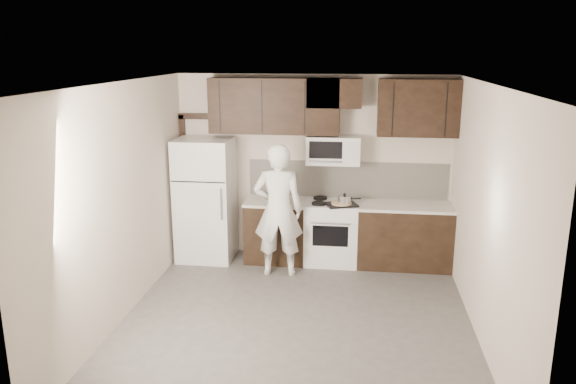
% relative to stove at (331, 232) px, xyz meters
% --- Properties ---
extents(floor, '(4.50, 4.50, 0.00)m').
position_rel_stove_xyz_m(floor, '(-0.30, -1.94, -0.46)').
color(floor, '#4B4946').
rests_on(floor, ground).
extents(back_wall, '(4.00, 0.00, 4.00)m').
position_rel_stove_xyz_m(back_wall, '(-0.30, 0.31, 0.89)').
color(back_wall, beige).
rests_on(back_wall, ground).
extents(ceiling, '(4.50, 4.50, 0.00)m').
position_rel_stove_xyz_m(ceiling, '(-0.30, -1.94, 2.24)').
color(ceiling, white).
rests_on(ceiling, back_wall).
extents(counter_run, '(2.95, 0.64, 0.91)m').
position_rel_stove_xyz_m(counter_run, '(0.30, 0.00, -0.00)').
color(counter_run, black).
rests_on(counter_run, floor).
extents(stove, '(0.76, 0.66, 0.94)m').
position_rel_stove_xyz_m(stove, '(0.00, 0.00, 0.00)').
color(stove, silver).
rests_on(stove, floor).
extents(backsplash, '(2.90, 0.02, 0.54)m').
position_rel_stove_xyz_m(backsplash, '(0.20, 0.30, 0.72)').
color(backsplash, beige).
rests_on(backsplash, counter_run).
extents(upper_cabinets, '(3.48, 0.35, 0.78)m').
position_rel_stove_xyz_m(upper_cabinets, '(-0.09, 0.14, 1.82)').
color(upper_cabinets, black).
rests_on(upper_cabinets, back_wall).
extents(microwave, '(0.76, 0.42, 0.40)m').
position_rel_stove_xyz_m(microwave, '(-0.00, 0.12, 1.19)').
color(microwave, silver).
rests_on(microwave, upper_cabinets).
extents(refrigerator, '(0.80, 0.76, 1.80)m').
position_rel_stove_xyz_m(refrigerator, '(-1.85, -0.05, 0.44)').
color(refrigerator, silver).
rests_on(refrigerator, floor).
extents(door_trim, '(0.50, 0.08, 2.12)m').
position_rel_stove_xyz_m(door_trim, '(-2.22, 0.27, 0.79)').
color(door_trim, black).
rests_on(door_trim, floor).
extents(saucepan, '(0.32, 0.19, 0.18)m').
position_rel_stove_xyz_m(saucepan, '(0.18, -0.15, 0.52)').
color(saucepan, silver).
rests_on(saucepan, stove).
extents(baking_tray, '(0.50, 0.44, 0.02)m').
position_rel_stove_xyz_m(baking_tray, '(0.14, -0.15, 0.46)').
color(baking_tray, black).
rests_on(baking_tray, counter_run).
extents(pizza, '(0.36, 0.36, 0.02)m').
position_rel_stove_xyz_m(pizza, '(0.14, -0.15, 0.48)').
color(pizza, '#D1BE8C').
rests_on(pizza, baking_tray).
extents(person, '(0.71, 0.49, 1.84)m').
position_rel_stove_xyz_m(person, '(-0.70, -0.53, 0.46)').
color(person, white).
rests_on(person, floor).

